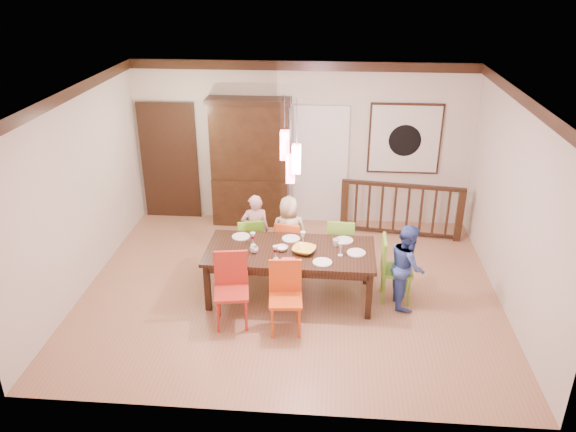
# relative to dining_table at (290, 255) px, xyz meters

# --- Properties ---
(floor) EXTENTS (6.00, 6.00, 0.00)m
(floor) POSITION_rel_dining_table_xyz_m (-0.01, 0.18, -0.68)
(floor) COLOR #A57150
(floor) RESTS_ON ground
(ceiling) EXTENTS (6.00, 6.00, 0.00)m
(ceiling) POSITION_rel_dining_table_xyz_m (-0.01, 0.18, 2.22)
(ceiling) COLOR white
(ceiling) RESTS_ON wall_back
(wall_back) EXTENTS (6.00, 0.00, 6.00)m
(wall_back) POSITION_rel_dining_table_xyz_m (-0.01, 2.68, 0.77)
(wall_back) COLOR beige
(wall_back) RESTS_ON floor
(wall_left) EXTENTS (0.00, 5.00, 5.00)m
(wall_left) POSITION_rel_dining_table_xyz_m (-3.01, 0.18, 0.77)
(wall_left) COLOR beige
(wall_left) RESTS_ON floor
(wall_right) EXTENTS (0.00, 5.00, 5.00)m
(wall_right) POSITION_rel_dining_table_xyz_m (2.99, 0.18, 0.77)
(wall_right) COLOR beige
(wall_right) RESTS_ON floor
(crown_molding) EXTENTS (6.00, 5.00, 0.16)m
(crown_molding) POSITION_rel_dining_table_xyz_m (-0.01, 0.18, 2.14)
(crown_molding) COLOR black
(crown_molding) RESTS_ON wall_back
(panel_door) EXTENTS (1.04, 0.07, 2.24)m
(panel_door) POSITION_rel_dining_table_xyz_m (-2.41, 2.63, 0.37)
(panel_door) COLOR black
(panel_door) RESTS_ON wall_back
(white_doorway) EXTENTS (0.97, 0.05, 2.22)m
(white_doorway) POSITION_rel_dining_table_xyz_m (0.34, 2.65, 0.37)
(white_doorway) COLOR silver
(white_doorway) RESTS_ON wall_back
(painting) EXTENTS (1.25, 0.06, 1.25)m
(painting) POSITION_rel_dining_table_xyz_m (1.79, 2.64, 0.92)
(painting) COLOR black
(painting) RESTS_ON wall_back
(pendant_cluster) EXTENTS (0.27, 0.21, 1.14)m
(pendant_cluster) POSITION_rel_dining_table_xyz_m (0.00, -0.00, 1.43)
(pendant_cluster) COLOR #FF4C6D
(pendant_cluster) RESTS_ON ceiling
(dining_table) EXTENTS (2.37, 1.10, 0.75)m
(dining_table) POSITION_rel_dining_table_xyz_m (0.00, 0.00, 0.00)
(dining_table) COLOR black
(dining_table) RESTS_ON floor
(chair_far_left) EXTENTS (0.47, 0.47, 0.86)m
(chair_far_left) POSITION_rel_dining_table_xyz_m (-0.69, 0.80, -0.18)
(chair_far_left) COLOR #74D029
(chair_far_left) RESTS_ON floor
(chair_far_mid) EXTENTS (0.45, 0.45, 0.86)m
(chair_far_mid) POSITION_rel_dining_table_xyz_m (-0.06, 0.75, -0.18)
(chair_far_mid) COLOR #D9531E
(chair_far_mid) RESTS_ON floor
(chair_far_right) EXTENTS (0.44, 0.44, 0.91)m
(chair_far_right) POSITION_rel_dining_table_xyz_m (0.72, 0.82, -0.16)
(chair_far_right) COLOR #77BD37
(chair_far_right) RESTS_ON floor
(chair_near_left) EXTENTS (0.51, 0.51, 0.99)m
(chair_near_left) POSITION_rel_dining_table_xyz_m (-0.71, -0.74, -0.11)
(chair_near_left) COLOR #B32C1F
(chair_near_left) RESTS_ON floor
(chair_near_mid) EXTENTS (0.46, 0.46, 0.94)m
(chair_near_mid) POSITION_rel_dining_table_xyz_m (0.00, -0.82, -0.14)
(chair_near_mid) COLOR #D94D14
(chair_near_mid) RESTS_ON floor
(chair_end_right) EXTENTS (0.44, 0.44, 0.96)m
(chair_end_right) POSITION_rel_dining_table_xyz_m (1.50, 0.05, -0.13)
(chair_end_right) COLOR #6AAB2B
(chair_end_right) RESTS_ON floor
(china_hutch) EXTENTS (1.46, 0.46, 2.30)m
(china_hutch) POSITION_rel_dining_table_xyz_m (-0.91, 2.48, 0.48)
(china_hutch) COLOR black
(china_hutch) RESTS_ON floor
(balustrade) EXTENTS (2.10, 0.35, 0.96)m
(balustrade) POSITION_rel_dining_table_xyz_m (1.76, 2.13, -0.18)
(balustrade) COLOR black
(balustrade) RESTS_ON floor
(person_far_left) EXTENTS (0.48, 0.36, 1.20)m
(person_far_left) POSITION_rel_dining_table_xyz_m (-0.61, 0.87, -0.08)
(person_far_left) COLOR beige
(person_far_left) RESTS_ON floor
(person_far_mid) EXTENTS (0.61, 0.44, 1.17)m
(person_far_mid) POSITION_rel_dining_table_xyz_m (-0.09, 0.89, -0.09)
(person_far_mid) COLOR beige
(person_far_mid) RESTS_ON floor
(person_end_right) EXTENTS (0.50, 0.62, 1.21)m
(person_end_right) POSITION_rel_dining_table_xyz_m (1.62, -0.06, -0.07)
(person_end_right) COLOR #3A54A3
(person_end_right) RESTS_ON floor
(serving_bowl) EXTENTS (0.40, 0.40, 0.08)m
(serving_bowl) POSITION_rel_dining_table_xyz_m (0.19, -0.06, 0.11)
(serving_bowl) COLOR yellow
(serving_bowl) RESTS_ON dining_table
(small_bowl) EXTENTS (0.23, 0.23, 0.06)m
(small_bowl) POSITION_rel_dining_table_xyz_m (-0.12, -0.02, 0.10)
(small_bowl) COLOR white
(small_bowl) RESTS_ON dining_table
(cup_left) EXTENTS (0.12, 0.12, 0.09)m
(cup_left) POSITION_rel_dining_table_xyz_m (-0.49, -0.12, 0.12)
(cup_left) COLOR silver
(cup_left) RESTS_ON dining_table
(cup_right) EXTENTS (0.12, 0.12, 0.10)m
(cup_right) POSITION_rel_dining_table_xyz_m (0.64, 0.18, 0.13)
(cup_right) COLOR silver
(cup_right) RESTS_ON dining_table
(plate_far_left) EXTENTS (0.26, 0.26, 0.01)m
(plate_far_left) POSITION_rel_dining_table_xyz_m (-0.75, 0.34, 0.08)
(plate_far_left) COLOR white
(plate_far_left) RESTS_ON dining_table
(plate_far_mid) EXTENTS (0.26, 0.26, 0.01)m
(plate_far_mid) POSITION_rel_dining_table_xyz_m (-0.02, 0.33, 0.08)
(plate_far_mid) COLOR white
(plate_far_mid) RESTS_ON dining_table
(plate_far_right) EXTENTS (0.26, 0.26, 0.01)m
(plate_far_right) POSITION_rel_dining_table_xyz_m (0.75, 0.34, 0.08)
(plate_far_right) COLOR white
(plate_far_right) RESTS_ON dining_table
(plate_near_left) EXTENTS (0.26, 0.26, 0.01)m
(plate_near_left) POSITION_rel_dining_table_xyz_m (-0.75, -0.30, 0.08)
(plate_near_left) COLOR white
(plate_near_left) RESTS_ON dining_table
(plate_near_mid) EXTENTS (0.26, 0.26, 0.01)m
(plate_near_mid) POSITION_rel_dining_table_xyz_m (0.45, -0.33, 0.08)
(plate_near_mid) COLOR white
(plate_near_mid) RESTS_ON dining_table
(plate_end_right) EXTENTS (0.26, 0.26, 0.01)m
(plate_end_right) POSITION_rel_dining_table_xyz_m (0.91, -0.02, 0.08)
(plate_end_right) COLOR white
(plate_end_right) RESTS_ON dining_table
(wine_glass_a) EXTENTS (0.08, 0.08, 0.19)m
(wine_glass_a) POSITION_rel_dining_table_xyz_m (-0.54, 0.11, 0.17)
(wine_glass_a) COLOR #590C19
(wine_glass_a) RESTS_ON dining_table
(wine_glass_b) EXTENTS (0.08, 0.08, 0.19)m
(wine_glass_b) POSITION_rel_dining_table_xyz_m (0.16, 0.19, 0.17)
(wine_glass_b) COLOR silver
(wine_glass_b) RESTS_ON dining_table
(wine_glass_c) EXTENTS (0.08, 0.08, 0.19)m
(wine_glass_c) POSITION_rel_dining_table_xyz_m (-0.18, -0.27, 0.17)
(wine_glass_c) COLOR #590C19
(wine_glass_c) RESTS_ON dining_table
(wine_glass_d) EXTENTS (0.08, 0.08, 0.19)m
(wine_glass_d) POSITION_rel_dining_table_xyz_m (0.69, -0.10, 0.17)
(wine_glass_d) COLOR silver
(wine_glass_d) RESTS_ON dining_table
(napkin) EXTENTS (0.18, 0.14, 0.01)m
(napkin) POSITION_rel_dining_table_xyz_m (-0.01, -0.31, 0.08)
(napkin) COLOR #D83359
(napkin) RESTS_ON dining_table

